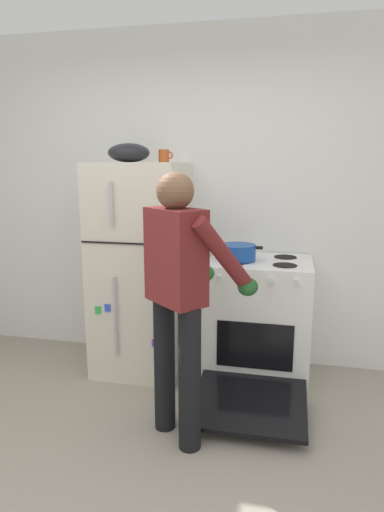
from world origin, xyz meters
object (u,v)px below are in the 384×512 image
object	(u,v)px
stove_range	(258,322)
refrigerator	(142,269)
coffee_mug	(164,156)
mixing_bowl	(129,153)
person_cook	(181,286)
red_pot	(238,252)

from	to	relation	value
stove_range	refrigerator	bearing A→B (deg)	178.90
coffee_mug	mixing_bowl	size ratio (longest dim) A/B	0.36
stove_range	person_cook	bearing A→B (deg)	-115.05
coffee_mug	refrigerator	bearing A→B (deg)	-164.60
stove_range	coffee_mug	size ratio (longest dim) A/B	11.04
person_cook	coffee_mug	xyz separation A→B (m)	(-0.35, 0.91, 0.74)
stove_range	mixing_bowl	world-z (taller)	mixing_bowl
stove_range	person_cook	xyz separation A→B (m)	(-0.39, -0.84, 0.49)
refrigerator	red_pot	bearing A→B (deg)	-3.71
red_pot	coffee_mug	world-z (taller)	coffee_mug
person_cook	mixing_bowl	size ratio (longest dim) A/B	5.08
stove_range	red_pot	bearing A→B (deg)	-168.73
stove_range	coffee_mug	distance (m)	1.45
red_pot	coffee_mug	bearing A→B (deg)	170.29
stove_range	coffee_mug	bearing A→B (deg)	174.77
red_pot	mixing_bowl	world-z (taller)	mixing_bowl
person_cook	coffee_mug	world-z (taller)	coffee_mug
person_cook	coffee_mug	distance (m)	1.23
red_pot	mixing_bowl	size ratio (longest dim) A/B	1.14
person_cook	coffee_mug	size ratio (longest dim) A/B	14.28
red_pot	coffee_mug	size ratio (longest dim) A/B	3.21
refrigerator	stove_range	distance (m)	1.00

